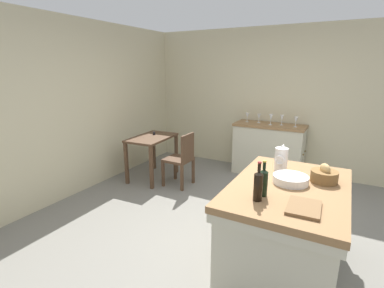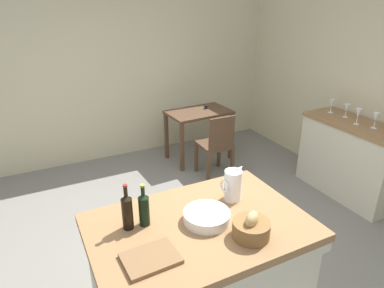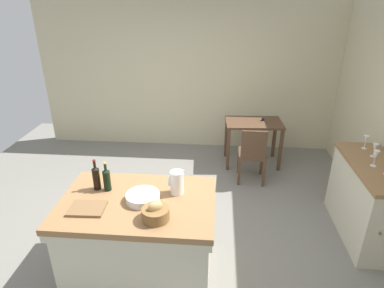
% 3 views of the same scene
% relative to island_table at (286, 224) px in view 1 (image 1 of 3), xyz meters
% --- Properties ---
extents(ground_plane, '(6.76, 6.76, 0.00)m').
position_rel_island_table_xyz_m(ground_plane, '(0.22, 0.62, -0.47)').
color(ground_plane, slate).
extents(wall_back, '(5.32, 0.12, 2.60)m').
position_rel_island_table_xyz_m(wall_back, '(0.22, 3.22, 0.83)').
color(wall_back, beige).
rests_on(wall_back, ground).
extents(wall_right, '(0.12, 5.20, 2.60)m').
position_rel_island_table_xyz_m(wall_right, '(2.82, 0.62, 0.83)').
color(wall_right, beige).
rests_on(wall_right, ground).
extents(island_table, '(1.46, 0.99, 0.86)m').
position_rel_island_table_xyz_m(island_table, '(0.00, 0.00, 0.00)').
color(island_table, olive).
rests_on(island_table, ground).
extents(side_cabinet, '(0.52, 1.24, 0.93)m').
position_rel_island_table_xyz_m(side_cabinet, '(2.48, 0.79, -0.00)').
color(side_cabinet, olive).
rests_on(side_cabinet, ground).
extents(writing_desk, '(0.93, 0.61, 0.80)m').
position_rel_island_table_xyz_m(writing_desk, '(1.32, 2.51, 0.16)').
color(writing_desk, '#513826').
rests_on(writing_desk, ground).
extents(wooden_chair, '(0.41, 0.41, 0.88)m').
position_rel_island_table_xyz_m(wooden_chair, '(1.26, 1.89, 0.01)').
color(wooden_chair, '#513826').
rests_on(wooden_chair, ground).
extents(pitcher, '(0.17, 0.13, 0.28)m').
position_rel_island_table_xyz_m(pitcher, '(0.36, 0.16, 0.52)').
color(pitcher, white).
rests_on(pitcher, island_table).
extents(wash_bowl, '(0.32, 0.32, 0.07)m').
position_rel_island_table_xyz_m(wash_bowl, '(0.06, 0.00, 0.43)').
color(wash_bowl, white).
rests_on(wash_bowl, island_table).
extents(bread_basket, '(0.24, 0.24, 0.18)m').
position_rel_island_table_xyz_m(bread_basket, '(0.23, -0.26, 0.46)').
color(bread_basket, brown).
rests_on(bread_basket, island_table).
extents(cutting_board, '(0.33, 0.25, 0.02)m').
position_rel_island_table_xyz_m(cutting_board, '(-0.41, -0.18, 0.41)').
color(cutting_board, brown).
rests_on(cutting_board, island_table).
extents(wine_bottle_dark, '(0.07, 0.07, 0.30)m').
position_rel_island_table_xyz_m(wine_bottle_dark, '(-0.33, 0.16, 0.52)').
color(wine_bottle_dark, black).
rests_on(wine_bottle_dark, island_table).
extents(wine_bottle_amber, '(0.07, 0.07, 0.32)m').
position_rel_island_table_xyz_m(wine_bottle_amber, '(-0.44, 0.17, 0.53)').
color(wine_bottle_amber, black).
rests_on(wine_bottle_amber, island_table).
extents(wine_glass_far_left, '(0.07, 0.07, 0.17)m').
position_rel_island_table_xyz_m(wine_glass_far_left, '(2.45, 0.35, 0.58)').
color(wine_glass_far_left, white).
rests_on(wine_glass_far_left, side_cabinet).
extents(wine_glass_left, '(0.07, 0.07, 0.18)m').
position_rel_island_table_xyz_m(wine_glass_left, '(2.50, 0.59, 0.58)').
color(wine_glass_left, white).
rests_on(wine_glass_left, side_cabinet).
extents(wine_glass_middle, '(0.07, 0.07, 0.19)m').
position_rel_island_table_xyz_m(wine_glass_middle, '(2.43, 0.77, 0.59)').
color(wine_glass_middle, white).
rests_on(wine_glass_middle, side_cabinet).
extents(wine_glass_right, '(0.07, 0.07, 0.16)m').
position_rel_island_table_xyz_m(wine_glass_right, '(2.53, 1.00, 0.57)').
color(wine_glass_right, white).
rests_on(wine_glass_right, side_cabinet).
extents(wine_glass_far_right, '(0.07, 0.07, 0.17)m').
position_rel_island_table_xyz_m(wine_glass_far_right, '(2.51, 1.21, 0.57)').
color(wine_glass_far_right, white).
rests_on(wine_glass_far_right, side_cabinet).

